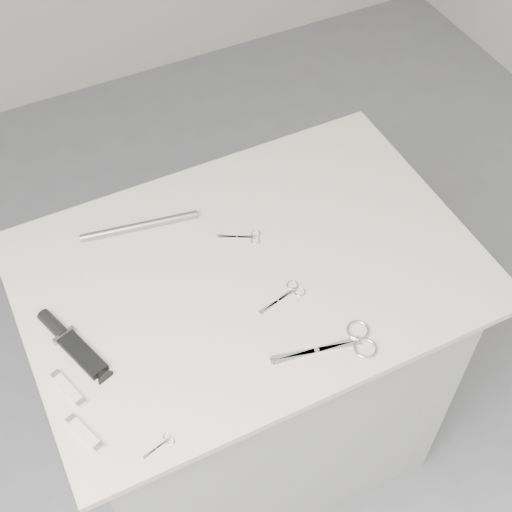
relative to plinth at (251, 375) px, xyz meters
name	(u,v)px	position (x,y,z in m)	size (l,w,h in m)	color
ground	(252,445)	(0.00, 0.00, -0.46)	(4.00, 4.00, 0.01)	gray
plinth	(251,375)	(0.00, 0.00, 0.00)	(0.90, 0.60, 0.90)	#B1B1AF
display_board	(250,271)	(0.00, 0.00, 0.46)	(1.00, 0.70, 0.02)	beige
large_shears	(346,343)	(0.09, -0.26, 0.47)	(0.22, 0.10, 0.01)	silver
embroidery_scissors_a	(288,294)	(0.04, -0.10, 0.47)	(0.12, 0.06, 0.00)	silver
embroidery_scissors_b	(246,237)	(0.03, 0.08, 0.47)	(0.09, 0.07, 0.00)	silver
tiny_scissors	(162,444)	(-0.33, -0.30, 0.47)	(0.07, 0.03, 0.00)	silver
sheathed_knife	(69,341)	(-0.41, -0.01, 0.48)	(0.09, 0.20, 0.03)	black
pocket_knife_a	(85,433)	(-0.45, -0.22, 0.48)	(0.05, 0.09, 0.01)	silver
pocket_knife_b	(68,389)	(-0.45, -0.12, 0.48)	(0.05, 0.10, 0.01)	silver
metal_rail	(139,226)	(-0.18, 0.22, 0.48)	(0.02, 0.02, 0.27)	gray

